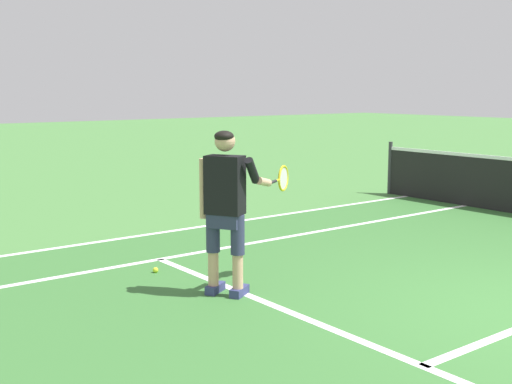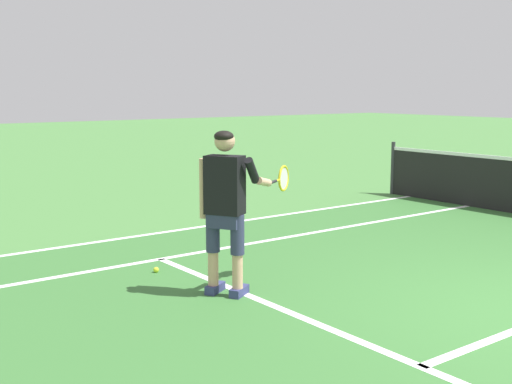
{
  "view_description": "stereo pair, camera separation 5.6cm",
  "coord_description": "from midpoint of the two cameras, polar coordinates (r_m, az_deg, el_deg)",
  "views": [
    {
      "loc": [
        3.05,
        -5.88,
        2.12
      ],
      "look_at": [
        -2.41,
        -1.68,
        1.05
      ],
      "focal_mm": 46.41,
      "sensor_mm": 36.0,
      "label": 1
    },
    {
      "loc": [
        3.08,
        -5.83,
        2.12
      ],
      "look_at": [
        -2.41,
        -1.68,
        1.05
      ],
      "focal_mm": 46.41,
      "sensor_mm": 36.0,
      "label": 2
    }
  ],
  "objects": [
    {
      "name": "tennis_ball_near_feet",
      "position": [
        7.87,
        -8.41,
        -6.65
      ],
      "size": [
        0.07,
        0.07,
        0.07
      ],
      "primitive_type": "sphere",
      "color": "#CCE02D",
      "rests_on": "ground"
    },
    {
      "name": "line_singles_left",
      "position": [
        9.08,
        -1.5,
        -4.66
      ],
      "size": [
        0.1,
        10.44,
        0.01
      ],
      "primitive_type": "cube",
      "color": "white",
      "rests_on": "ground"
    },
    {
      "name": "line_doubles_left",
      "position": [
        10.2,
        -6.01,
        -3.2
      ],
      "size": [
        0.1,
        10.44,
        0.01
      ],
      "primitive_type": "cube",
      "color": "white",
      "rests_on": "ground"
    },
    {
      "name": "tennis_player",
      "position": [
        6.77,
        -2.31,
        -0.79
      ],
      "size": [
        0.55,
        1.23,
        1.71
      ],
      "color": "navy",
      "rests_on": "ground"
    },
    {
      "name": "court_inner_surface",
      "position": [
        6.34,
        21.16,
        -11.3
      ],
      "size": [
        10.98,
        10.84,
        0.0
      ],
      "primitive_type": "cube",
      "color": "#387033",
      "rests_on": "ground"
    },
    {
      "name": "line_service",
      "position": [
        5.43,
        14.35,
        -14.39
      ],
      "size": [
        8.23,
        0.1,
        0.01
      ],
      "primitive_type": "cube",
      "color": "white",
      "rests_on": "ground"
    }
  ]
}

